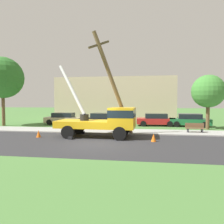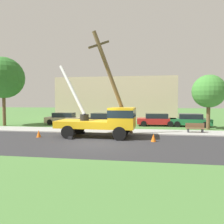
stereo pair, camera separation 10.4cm
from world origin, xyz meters
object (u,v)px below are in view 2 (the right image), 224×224
object	(u,v)px
traffic_cone_ahead	(154,138)
roadside_tree_far	(3,78)
park_bench	(195,128)
roadside_tree_near	(209,91)
utility_truck	(106,119)
traffic_cone_curbside	(123,132)
parked_sedan_black	(103,119)
parked_sedan_green	(190,120)
parked_sedan_red	(156,120)
traffic_cone_behind	(39,134)
leaning_utility_pole	(113,83)
parked_sedan_tan	(64,118)

from	to	relation	value
traffic_cone_ahead	roadside_tree_far	distance (m)	19.08
traffic_cone_ahead	park_bench	xyz separation A→B (m)	(3.75, 4.50, 0.18)
park_bench	roadside_tree_near	size ratio (longest dim) A/B	0.29
utility_truck	traffic_cone_curbside	size ratio (longest dim) A/B	12.07
traffic_cone_curbside	parked_sedan_black	bearing A→B (deg)	113.65
parked_sedan_green	park_bench	world-z (taller)	parked_sedan_green
traffic_cone_curbside	roadside_tree_near	bearing A→B (deg)	32.62
roadside_tree_far	parked_sedan_red	bearing A→B (deg)	8.15
traffic_cone_behind	parked_sedan_black	bearing A→B (deg)	70.20
traffic_cone_behind	parked_sedan_black	size ratio (longest dim) A/B	0.12
traffic_cone_ahead	parked_sedan_black	bearing A→B (deg)	120.21
utility_truck	roadside_tree_far	distance (m)	15.06
traffic_cone_curbside	park_bench	xyz separation A→B (m)	(6.16, 2.19, 0.18)
traffic_cone_curbside	parked_sedan_red	distance (m)	8.15
parked_sedan_green	parked_sedan_black	bearing A→B (deg)	-179.52
traffic_cone_ahead	traffic_cone_curbside	distance (m)	3.33
parked_sedan_green	roadside_tree_far	xyz separation A→B (m)	(-21.15, -2.37, 4.80)
leaning_utility_pole	park_bench	world-z (taller)	leaning_utility_pole
traffic_cone_curbside	roadside_tree_near	distance (m)	10.16
traffic_cone_ahead	roadside_tree_far	size ratio (longest dim) A/B	0.07
parked_sedan_tan	roadside_tree_far	distance (m)	8.30
leaning_utility_pole	roadside_tree_far	xyz separation A→B (m)	(-13.55, 5.07, 1.18)
roadside_tree_near	parked_sedan_green	bearing A→B (deg)	119.13
traffic_cone_ahead	traffic_cone_curbside	size ratio (longest dim) A/B	1.00
roadside_tree_far	utility_truck	bearing A→B (deg)	-24.69
leaning_utility_pole	park_bench	distance (m)	8.31
parked_sedan_black	roadside_tree_far	world-z (taller)	roadside_tree_far
traffic_cone_behind	utility_truck	bearing A→B (deg)	9.01
leaning_utility_pole	roadside_tree_near	bearing A→B (deg)	30.14
traffic_cone_curbside	parked_sedan_tan	xyz separation A→B (m)	(-8.10, 7.50, 0.43)
utility_truck	parked_sedan_green	world-z (taller)	utility_truck
leaning_utility_pole	parked_sedan_green	world-z (taller)	leaning_utility_pole
utility_truck	leaning_utility_pole	world-z (taller)	leaning_utility_pole
traffic_cone_ahead	park_bench	world-z (taller)	park_bench
utility_truck	parked_sedan_black	world-z (taller)	utility_truck
utility_truck	parked_sedan_red	xyz separation A→B (m)	(4.28, 8.55, -0.70)
roadside_tree_near	parked_sedan_tan	bearing A→B (deg)	171.64
traffic_cone_ahead	parked_sedan_green	size ratio (longest dim) A/B	0.12
parked_sedan_black	parked_sedan_red	bearing A→B (deg)	1.92
utility_truck	parked_sedan_green	bearing A→B (deg)	46.51
utility_truck	traffic_cone_curbside	world-z (taller)	utility_truck
leaning_utility_pole	roadside_tree_far	distance (m)	14.52
traffic_cone_curbside	roadside_tree_near	xyz separation A→B (m)	(8.02, 5.13, 3.53)
parked_sedan_tan	parked_sedan_red	distance (m)	11.13
parked_sedan_black	traffic_cone_curbside	bearing A→B (deg)	-66.35
leaning_utility_pole	traffic_cone_ahead	xyz separation A→B (m)	(3.26, -2.29, -4.05)
roadside_tree_near	roadside_tree_far	world-z (taller)	roadside_tree_far
leaning_utility_pole	traffic_cone_behind	distance (m)	7.20
traffic_cone_behind	traffic_cone_curbside	world-z (taller)	same
parked_sedan_green	park_bench	xyz separation A→B (m)	(-0.59, -5.24, -0.25)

